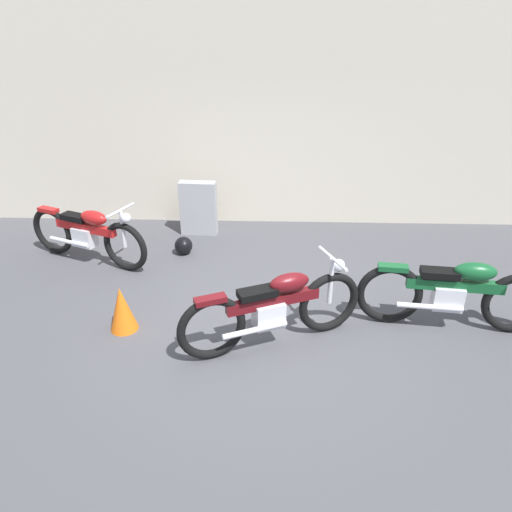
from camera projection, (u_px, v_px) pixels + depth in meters
name	position (u px, v px, depth m)	size (l,w,h in m)	color
ground_plane	(271.00, 329.00, 5.59)	(40.00, 40.00, 0.00)	#47474C
building_wall	(274.00, 118.00, 7.84)	(18.00, 0.30, 3.56)	beige
stone_marker	(199.00, 208.00, 7.85)	(0.60, 0.20, 0.89)	#9E9EA3
helmet	(184.00, 246.00, 7.30)	(0.27, 0.27, 0.27)	black
traffic_cone	(122.00, 309.00, 5.48)	(0.32, 0.32, 0.55)	orange
motorcycle_maroon	(275.00, 308.00, 5.15)	(1.99, 1.02, 0.96)	black
motorcycle_red	(88.00, 234.00, 6.93)	(1.97, 0.97, 0.94)	black
motorcycle_green	(455.00, 293.00, 5.43)	(2.16, 0.60, 0.97)	black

